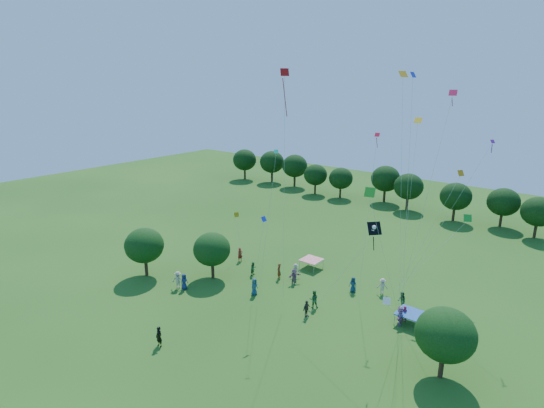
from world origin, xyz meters
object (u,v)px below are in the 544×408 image
Objects in this scene: near_tree_west at (144,245)px; tent_blue at (410,313)px; red_high_kite at (284,124)px; tent_red_stripe at (311,260)px; man_in_black at (159,337)px; near_tree_east at (445,335)px; pirate_kite at (372,231)px; near_tree_north at (212,249)px.

tent_blue is at bearing 18.55° from near_tree_west.
red_high_kite reaches higher than near_tree_west.
near_tree_west is 2.53× the size of tent_red_stripe.
man_in_black is (-1.21, -20.63, -0.14)m from tent_red_stripe.
tent_red_stripe is (13.35, 13.31, -2.59)m from near_tree_west.
near_tree_west is at bearing -173.80° from near_tree_east.
pirate_kite reaches higher than man_in_black.
near_tree_west is 0.57× the size of pirate_kite.
pirate_kite is at bearing -172.92° from near_tree_east.
near_tree_west is 22.69m from red_high_kite.
near_tree_east is 3.09× the size of man_in_black.
near_tree_east is 0.57× the size of pirate_kite.
near_tree_east is at bearing 4.33° from red_high_kite.
near_tree_west is 1.06× the size of near_tree_north.
near_tree_east is 7.67m from tent_blue.
tent_red_stripe is (-18.09, 9.89, -2.55)m from near_tree_east.
man_in_black is at bearing -119.21° from red_high_kite.
pirate_kite is (25.59, 2.69, 6.74)m from near_tree_west.
near_tree_north is 20.66m from pirate_kite.
man_in_black is at bearing -31.09° from near_tree_west.
near_tree_north is at bearing 175.19° from pirate_kite.
near_tree_west reaches higher than man_in_black.
near_tree_east reaches higher than man_in_black.
man_in_black reaches higher than tent_blue.
near_tree_east is 8.98m from pirate_kite.
near_tree_east is at bearing -2.06° from near_tree_north.
red_high_kite is (-13.89, -1.05, 14.22)m from near_tree_east.
red_high_kite is (17.55, 2.37, 14.19)m from near_tree_west.
pirate_kite is at bearing 35.14° from man_in_black.
near_tree_east is at bearing 27.57° from man_in_black.
near_tree_east is 22.25m from man_in_black.
near_tree_east reaches higher than tent_red_stripe.
tent_red_stripe is 14.18m from tent_blue.
tent_red_stripe is 1.00× the size of tent_blue.
red_high_kite is at bearing -69.00° from tent_red_stripe.
near_tree_east is 0.27× the size of red_high_kite.
red_high_kite is at bearing -144.48° from tent_blue.
near_tree_east is at bearing -50.70° from tent_blue.
near_tree_east is 2.52× the size of tent_blue.
near_tree_north is 25.25m from near_tree_east.
tent_blue is (20.65, 4.69, -2.36)m from near_tree_north.
near_tree_east is 19.91m from red_high_kite.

